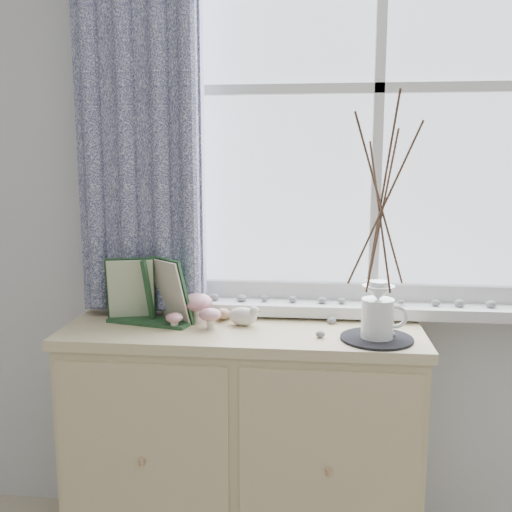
% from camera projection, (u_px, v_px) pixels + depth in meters
% --- Properties ---
extents(sideboard, '(1.20, 0.45, 0.85)m').
position_uv_depth(sideboard, '(243.00, 443.00, 1.99)').
color(sideboard, '#C4B589').
rests_on(sideboard, ground).
extents(botanical_book, '(0.36, 0.20, 0.24)m').
position_uv_depth(botanical_book, '(147.00, 291.00, 1.92)').
color(botanical_book, '#1E4023').
rests_on(botanical_book, sideboard).
extents(toadstool_cluster, '(0.19, 0.16, 0.10)m').
position_uv_depth(toadstool_cluster, '(197.00, 307.00, 1.94)').
color(toadstool_cluster, beige).
rests_on(toadstool_cluster, sideboard).
extents(wooden_eggs, '(0.09, 0.11, 0.06)m').
position_uv_depth(wooden_eggs, '(219.00, 311.00, 2.03)').
color(wooden_eggs, tan).
rests_on(wooden_eggs, sideboard).
extents(songbird_figurine, '(0.15, 0.09, 0.07)m').
position_uv_depth(songbird_figurine, '(243.00, 315.00, 1.93)').
color(songbird_figurine, silver).
rests_on(songbird_figurine, sideboard).
extents(crocheted_doily, '(0.23, 0.23, 0.01)m').
position_uv_depth(crocheted_doily, '(377.00, 338.00, 1.78)').
color(crocheted_doily, black).
rests_on(crocheted_doily, sideboard).
extents(twig_pitcher, '(0.30, 0.30, 0.76)m').
position_uv_depth(twig_pitcher, '(382.00, 200.00, 1.71)').
color(twig_pitcher, white).
rests_on(twig_pitcher, crocheted_doily).
extents(sideboard_pebbles, '(0.25, 0.19, 0.02)m').
position_uv_depth(sideboard_pebbles, '(347.00, 330.00, 1.85)').
color(sideboard_pebbles, gray).
rests_on(sideboard_pebbles, sideboard).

